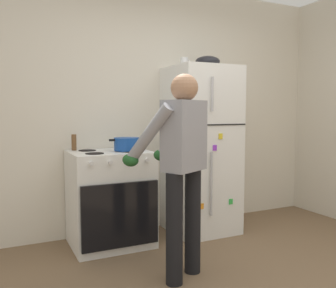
# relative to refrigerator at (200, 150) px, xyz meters

# --- Properties ---
(kitchen_wall_back) EXTENTS (6.00, 0.10, 2.70)m
(kitchen_wall_back) POSITION_rel_refrigerator_xyz_m (-0.44, 0.38, 0.45)
(kitchen_wall_back) COLOR silver
(kitchen_wall_back) RESTS_ON ground
(refrigerator) EXTENTS (0.68, 0.72, 1.79)m
(refrigerator) POSITION_rel_refrigerator_xyz_m (0.00, 0.00, 0.00)
(refrigerator) COLOR white
(refrigerator) RESTS_ON ground
(stove_range) EXTENTS (0.76, 0.67, 0.93)m
(stove_range) POSITION_rel_refrigerator_xyz_m (-1.03, -0.01, -0.43)
(stove_range) COLOR white
(stove_range) RESTS_ON ground
(person_cook) EXTENTS (0.65, 0.69, 1.60)m
(person_cook) POSITION_rel_refrigerator_xyz_m (-0.73, -0.94, 0.06)
(person_cook) COLOR black
(person_cook) RESTS_ON ground
(red_pot) EXTENTS (0.35, 0.25, 0.13)m
(red_pot) POSITION_rel_refrigerator_xyz_m (-0.87, -0.05, 0.10)
(red_pot) COLOR #19479E
(red_pot) RESTS_ON stove_range
(coffee_mug) EXTENTS (0.11, 0.08, 0.10)m
(coffee_mug) POSITION_rel_refrigerator_xyz_m (-0.18, 0.05, 0.94)
(coffee_mug) COLOR silver
(coffee_mug) RESTS_ON refrigerator
(pepper_mill) EXTENTS (0.05, 0.05, 0.16)m
(pepper_mill) POSITION_rel_refrigerator_xyz_m (-1.33, 0.20, 0.12)
(pepper_mill) COLOR brown
(pepper_mill) RESTS_ON stove_range
(mixing_bowl) EXTENTS (0.27, 0.27, 0.12)m
(mixing_bowl) POSITION_rel_refrigerator_xyz_m (0.08, 0.00, 0.96)
(mixing_bowl) COLOR black
(mixing_bowl) RESTS_ON refrigerator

